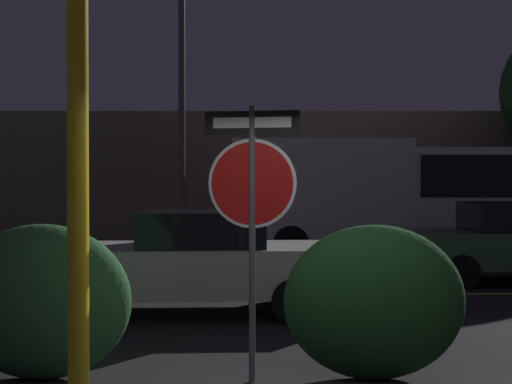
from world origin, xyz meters
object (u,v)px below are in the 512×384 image
at_px(passing_car_2, 196,262).
at_px(street_lamp, 183,68).
at_px(yellow_pole_left, 80,212).
at_px(delivery_truck, 380,191).
at_px(hedge_bush_1, 43,302).
at_px(stop_sign, 254,187).
at_px(hedge_bush_2, 376,302).

height_order(passing_car_2, street_lamp, street_lamp).
bearing_deg(yellow_pole_left, delivery_truck, 72.02).
xyz_separation_m(hedge_bush_1, passing_car_2, (1.16, 3.43, -0.01)).
relative_size(hedge_bush_1, street_lamp, 0.22).
bearing_deg(hedge_bush_1, stop_sign, -2.54).
relative_size(stop_sign, hedge_bush_1, 1.52).
bearing_deg(hedge_bush_2, street_lamp, 105.69).
distance_m(stop_sign, yellow_pole_left, 2.24).
bearing_deg(stop_sign, street_lamp, 109.29).
distance_m(hedge_bush_2, passing_car_2, 3.97).
relative_size(stop_sign, hedge_bush_2, 1.50).
height_order(hedge_bush_1, street_lamp, street_lamp).
height_order(yellow_pole_left, hedge_bush_2, yellow_pole_left).
xyz_separation_m(hedge_bush_1, street_lamp, (0.26, 10.31, 3.84)).
bearing_deg(delivery_truck, passing_car_2, -27.79).
bearing_deg(hedge_bush_1, yellow_pole_left, -67.07).
height_order(yellow_pole_left, hedge_bush_1, yellow_pole_left).
distance_m(yellow_pole_left, street_lamp, 12.68).
xyz_separation_m(yellow_pole_left, hedge_bush_1, (-0.85, 2.01, -0.94)).
height_order(stop_sign, passing_car_2, stop_sign).
bearing_deg(passing_car_2, stop_sign, -169.03).
height_order(stop_sign, hedge_bush_2, stop_sign).
distance_m(yellow_pole_left, hedge_bush_2, 3.20).
distance_m(stop_sign, passing_car_2, 3.78).
bearing_deg(stop_sign, hedge_bush_1, -172.75).
height_order(hedge_bush_1, hedge_bush_2, hedge_bush_1).
bearing_deg(yellow_pole_left, hedge_bush_2, 41.02).
height_order(yellow_pole_left, street_lamp, street_lamp).
bearing_deg(delivery_truck, yellow_pole_left, -18.51).
distance_m(yellow_pole_left, passing_car_2, 5.53).
relative_size(hedge_bush_1, delivery_truck, 0.24).
bearing_deg(street_lamp, hedge_bush_1, -91.43).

